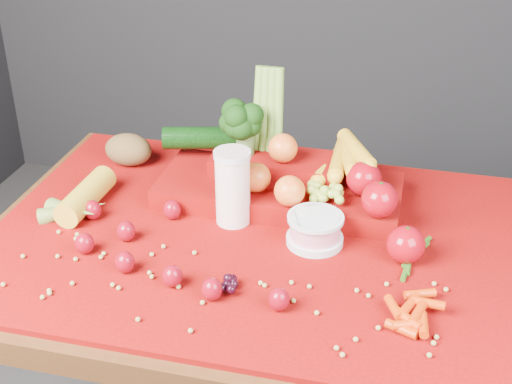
% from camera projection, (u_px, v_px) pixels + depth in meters
% --- Properties ---
extents(table, '(1.10, 0.80, 0.75)m').
position_uv_depth(table, '(254.00, 278.00, 1.49)').
color(table, '#351E0C').
rests_on(table, ground).
extents(red_cloth, '(1.05, 0.75, 0.01)m').
position_uv_depth(red_cloth, '(254.00, 237.00, 1.44)').
color(red_cloth, '#7C0804').
rests_on(red_cloth, table).
extents(milk_glass, '(0.07, 0.07, 0.16)m').
position_uv_depth(milk_glass, '(233.00, 185.00, 1.44)').
color(milk_glass, silver).
rests_on(milk_glass, red_cloth).
extents(yogurt_bowl, '(0.11, 0.11, 0.06)m').
position_uv_depth(yogurt_bowl, '(315.00, 229.00, 1.39)').
color(yogurt_bowl, silver).
rests_on(yogurt_bowl, red_cloth).
extents(strawberry_scatter, '(0.48, 0.28, 0.05)m').
position_uv_depth(strawberry_scatter, '(155.00, 249.00, 1.35)').
color(strawberry_scatter, maroon).
rests_on(strawberry_scatter, red_cloth).
extents(dark_grape_cluster, '(0.06, 0.05, 0.03)m').
position_uv_depth(dark_grape_cluster, '(225.00, 283.00, 1.27)').
color(dark_grape_cluster, black).
rests_on(dark_grape_cluster, red_cloth).
extents(soybean_scatter, '(0.84, 0.24, 0.01)m').
position_uv_depth(soybean_scatter, '(226.00, 292.00, 1.26)').
color(soybean_scatter, '#A89548').
rests_on(soybean_scatter, red_cloth).
extents(corn_ear, '(0.19, 0.23, 0.06)m').
position_uv_depth(corn_ear, '(77.00, 206.00, 1.49)').
color(corn_ear, gold).
rests_on(corn_ear, red_cloth).
extents(potato, '(0.11, 0.08, 0.08)m').
position_uv_depth(potato, '(128.00, 150.00, 1.69)').
color(potato, '#4F391C').
rests_on(potato, red_cloth).
extents(baby_carrot_pile, '(0.18, 0.17, 0.03)m').
position_uv_depth(baby_carrot_pile, '(420.00, 310.00, 1.20)').
color(baby_carrot_pile, '#C23206').
rests_on(baby_carrot_pile, red_cloth).
extents(green_bean_pile, '(0.14, 0.12, 0.01)m').
position_uv_depth(green_bean_pile, '(415.00, 257.00, 1.36)').
color(green_bean_pile, '#285513').
rests_on(green_bean_pile, red_cloth).
extents(produce_mound, '(0.61, 0.36, 0.27)m').
position_uv_depth(produce_mound, '(288.00, 176.00, 1.53)').
color(produce_mound, '#7C0804').
rests_on(produce_mound, red_cloth).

